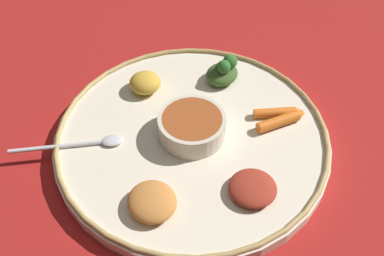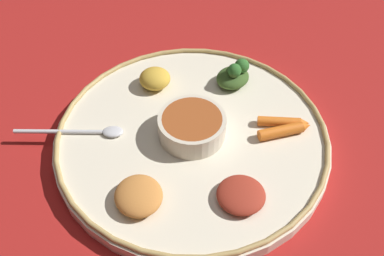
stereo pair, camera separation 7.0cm
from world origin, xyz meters
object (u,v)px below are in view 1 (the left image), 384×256
at_px(spoon, 84,144).
at_px(greens_pile, 223,72).
at_px(center_bowl, 192,126).
at_px(carrot_outer, 278,112).
at_px(carrot_near_spoon, 281,121).

height_order(spoon, greens_pile, greens_pile).
relative_size(center_bowl, spoon, 0.61).
distance_m(center_bowl, greens_pile, 0.14).
bearing_deg(greens_pile, center_bowl, -114.89).
bearing_deg(carrot_outer, spoon, -170.20).
bearing_deg(spoon, carrot_near_spoon, 6.21).
distance_m(center_bowl, carrot_near_spoon, 0.15).
relative_size(spoon, greens_pile, 2.19).
bearing_deg(greens_pile, carrot_near_spoon, -52.38).
xyz_separation_m(center_bowl, carrot_outer, (0.14, 0.04, -0.01)).
xyz_separation_m(carrot_near_spoon, carrot_outer, (-0.00, 0.02, -0.00)).
height_order(greens_pile, carrot_outer, greens_pile).
relative_size(greens_pile, carrot_outer, 0.96).
xyz_separation_m(spoon, greens_pile, (0.23, 0.15, 0.02)).
bearing_deg(carrot_near_spoon, carrot_outer, 95.21).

